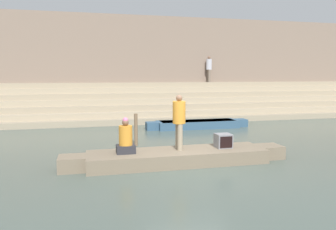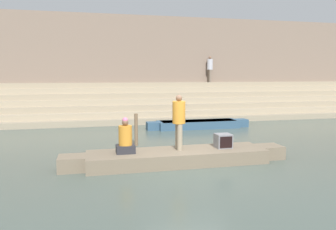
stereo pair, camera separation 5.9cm
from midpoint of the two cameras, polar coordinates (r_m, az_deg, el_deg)
ground_plane at (r=9.41m, az=3.89°, el=-9.00°), size 120.00×120.00×0.00m
ghat_steps at (r=19.43m, az=-5.47°, el=1.56°), size 36.00×3.87×2.12m
back_wall at (r=21.31m, az=-6.31°, el=8.34°), size 34.20×1.28×6.26m
rowboat_main at (r=9.68m, az=1.50°, el=-7.23°), size 6.69×1.44×0.40m
person_standing at (r=9.58m, az=1.76°, el=-0.63°), size 0.38×0.38×1.62m
person_rowing at (r=9.31m, az=-7.57°, el=-4.22°), size 0.53×0.41×1.02m
tv_set at (r=10.08m, az=9.44°, el=-4.44°), size 0.46×0.45×0.42m
moored_boat_shore at (r=16.09m, az=5.08°, el=-1.58°), size 5.11×1.06×0.37m
mooring_post at (r=12.03m, az=-5.75°, el=-2.59°), size 0.13×0.13×1.19m
person_on_steps at (r=21.65m, az=7.06°, el=8.25°), size 0.37×0.37×1.68m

